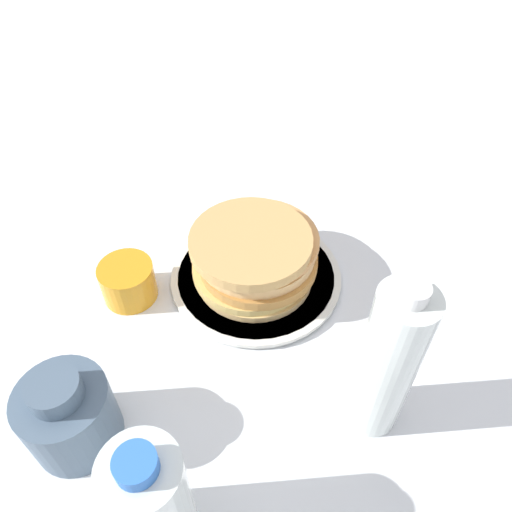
{
  "coord_description": "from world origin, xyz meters",
  "views": [
    {
      "loc": [
        0.01,
        -0.54,
        0.61
      ],
      "look_at": [
        0.01,
        -0.01,
        0.05
      ],
      "focal_mm": 35.0,
      "sensor_mm": 36.0,
      "label": 1
    }
  ],
  "objects_px": {
    "cream_jug": "(69,415)",
    "water_bottle_near": "(152,501)",
    "pancake_stack": "(255,255)",
    "plate": "(256,276)",
    "water_bottle_mid": "(387,363)",
    "juice_glass": "(128,281)"
  },
  "relations": [
    {
      "from": "pancake_stack",
      "to": "water_bottle_mid",
      "type": "xyz_separation_m",
      "value": [
        0.15,
        -0.23,
        0.07
      ]
    },
    {
      "from": "plate",
      "to": "water_bottle_mid",
      "type": "relative_size",
      "value": 1.07
    },
    {
      "from": "water_bottle_near",
      "to": "water_bottle_mid",
      "type": "distance_m",
      "value": 0.29
    },
    {
      "from": "plate",
      "to": "pancake_stack",
      "type": "height_order",
      "value": "pancake_stack"
    },
    {
      "from": "plate",
      "to": "water_bottle_near",
      "type": "distance_m",
      "value": 0.39
    },
    {
      "from": "water_bottle_near",
      "to": "water_bottle_mid",
      "type": "height_order",
      "value": "water_bottle_mid"
    },
    {
      "from": "water_bottle_near",
      "to": "water_bottle_mid",
      "type": "xyz_separation_m",
      "value": [
        0.25,
        0.14,
        0.03
      ]
    },
    {
      "from": "pancake_stack",
      "to": "water_bottle_near",
      "type": "height_order",
      "value": "water_bottle_near"
    },
    {
      "from": "juice_glass",
      "to": "cream_jug",
      "type": "xyz_separation_m",
      "value": [
        -0.02,
        -0.23,
        0.02
      ]
    },
    {
      "from": "cream_jug",
      "to": "pancake_stack",
      "type": "bearing_deg",
      "value": 50.36
    },
    {
      "from": "plate",
      "to": "water_bottle_near",
      "type": "bearing_deg",
      "value": -104.9
    },
    {
      "from": "plate",
      "to": "cream_jug",
      "type": "height_order",
      "value": "cream_jug"
    },
    {
      "from": "juice_glass",
      "to": "water_bottle_mid",
      "type": "relative_size",
      "value": 0.33
    },
    {
      "from": "juice_glass",
      "to": "water_bottle_near",
      "type": "bearing_deg",
      "value": -73.64
    },
    {
      "from": "pancake_stack",
      "to": "water_bottle_near",
      "type": "relative_size",
      "value": 1.04
    },
    {
      "from": "plate",
      "to": "water_bottle_mid",
      "type": "bearing_deg",
      "value": -56.61
    },
    {
      "from": "cream_jug",
      "to": "plate",
      "type": "bearing_deg",
      "value": 50.2
    },
    {
      "from": "plate",
      "to": "water_bottle_mid",
      "type": "xyz_separation_m",
      "value": [
        0.15,
        -0.23,
        0.11
      ]
    },
    {
      "from": "pancake_stack",
      "to": "juice_glass",
      "type": "height_order",
      "value": "pancake_stack"
    },
    {
      "from": "juice_glass",
      "to": "pancake_stack",
      "type": "bearing_deg",
      "value": 9.88
    },
    {
      "from": "water_bottle_near",
      "to": "water_bottle_mid",
      "type": "bearing_deg",
      "value": 29.19
    },
    {
      "from": "cream_jug",
      "to": "water_bottle_near",
      "type": "height_order",
      "value": "water_bottle_near"
    }
  ]
}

